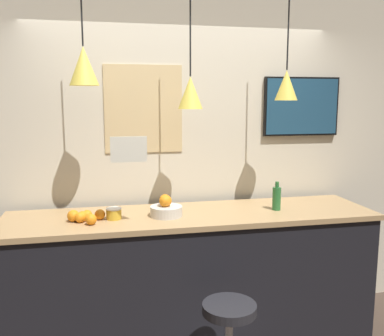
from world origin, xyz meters
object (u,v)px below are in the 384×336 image
juice_bottle (277,198)px  spread_jar (114,214)px  mounted_tv (301,107)px  fruit_bowl (166,208)px

juice_bottle → spread_jar: size_ratio=2.01×
juice_bottle → mounted_tv: 0.93m
mounted_tv → spread_jar: bearing=-164.8°
juice_bottle → mounted_tv: bearing=48.4°
juice_bottle → spread_jar: 1.26m
spread_jar → mounted_tv: 1.88m
fruit_bowl → juice_bottle: juice_bottle is taller
fruit_bowl → juice_bottle: bearing=-0.1°
fruit_bowl → juice_bottle: (0.88, -0.00, 0.03)m
juice_bottle → spread_jar: bearing=180.0°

